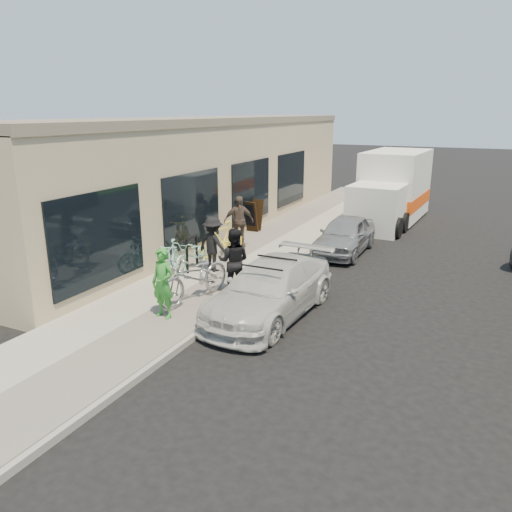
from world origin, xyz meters
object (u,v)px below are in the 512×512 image
(cruiser_bike_a, at_px, (171,258))
(cruiser_bike_b, at_px, (192,255))
(sedan_white, at_px, (270,289))
(bystander_a, at_px, (213,244))
(tandem_bike, at_px, (195,277))
(woman_rider, at_px, (163,283))
(man_standing, at_px, (234,261))
(sandwich_board, at_px, (251,215))
(cruiser_bike_c, at_px, (222,239))
(moving_truck, at_px, (392,191))
(bystander_b, at_px, (239,221))
(bike_rack, at_px, (192,250))
(sedan_silver, at_px, (345,235))

(cruiser_bike_a, height_order, cruiser_bike_b, cruiser_bike_a)
(sedan_white, xyz_separation_m, bystander_a, (-2.57, 1.87, 0.29))
(cruiser_bike_a, relative_size, bystander_a, 1.04)
(tandem_bike, bearing_deg, bystander_a, 120.60)
(cruiser_bike_a, height_order, bystander_a, bystander_a)
(woman_rider, distance_m, cruiser_bike_b, 3.38)
(woman_rider, height_order, cruiser_bike_a, woman_rider)
(man_standing, relative_size, cruiser_bike_b, 0.98)
(sandwich_board, height_order, cruiser_bike_a, sandwich_board)
(woman_rider, bearing_deg, cruiser_bike_c, 111.37)
(moving_truck, height_order, cruiser_bike_a, moving_truck)
(moving_truck, xyz_separation_m, cruiser_bike_c, (-3.54, -7.99, -0.60))
(moving_truck, xyz_separation_m, bystander_a, (-2.99, -9.43, -0.36))
(bystander_b, bearing_deg, bike_rack, -127.26)
(cruiser_bike_a, height_order, bystander_b, bystander_b)
(sandwich_board, bearing_deg, tandem_bike, -68.87)
(bike_rack, relative_size, bystander_a, 0.63)
(woman_rider, xyz_separation_m, cruiser_bike_a, (-1.50, 2.44, -0.30))
(tandem_bike, xyz_separation_m, man_standing, (0.58, 0.83, 0.23))
(bystander_b, bearing_deg, tandem_bike, -111.55)
(sedan_white, distance_m, tandem_bike, 1.83)
(cruiser_bike_a, bearing_deg, woman_rider, -80.62)
(cruiser_bike_b, xyz_separation_m, bystander_b, (0.03, 2.78, 0.40))
(man_standing, distance_m, cruiser_bike_a, 2.24)
(bike_rack, xyz_separation_m, cruiser_bike_b, (-0.03, 0.03, -0.15))
(moving_truck, height_order, man_standing, moving_truck)
(bike_rack, bearing_deg, cruiser_bike_c, 89.45)
(tandem_bike, bearing_deg, woman_rider, -82.95)
(bike_rack, xyz_separation_m, bystander_b, (0.00, 2.81, 0.26))
(bike_rack, distance_m, sedan_silver, 5.19)
(sandwich_board, bearing_deg, cruiser_bike_a, -80.76)
(bystander_a, bearing_deg, moving_truck, -95.93)
(cruiser_bike_b, relative_size, cruiser_bike_c, 0.95)
(tandem_bike, distance_m, cruiser_bike_c, 3.82)
(tandem_bike, xyz_separation_m, cruiser_bike_a, (-1.58, 1.30, -0.11))
(woman_rider, bearing_deg, man_standing, 78.01)
(woman_rider, height_order, cruiser_bike_b, woman_rider)
(sandwich_board, bearing_deg, moving_truck, 53.20)
(sandwich_board, height_order, bystander_a, bystander_a)
(cruiser_bike_c, bearing_deg, bystander_a, -49.87)
(cruiser_bike_c, bearing_deg, bystander_b, 109.77)
(tandem_bike, relative_size, woman_rider, 1.45)
(sedan_white, bearing_deg, sedan_silver, 92.80)
(sedan_silver, distance_m, woman_rider, 7.42)
(bike_rack, distance_m, bystander_b, 2.83)
(sedan_silver, xyz_separation_m, cruiser_bike_c, (-3.19, -2.44, 0.08))
(sandwich_board, relative_size, bystander_b, 0.68)
(moving_truck, distance_m, tandem_bike, 11.80)
(tandem_bike, relative_size, bystander_a, 1.46)
(sandwich_board, height_order, tandem_bike, tandem_bike)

